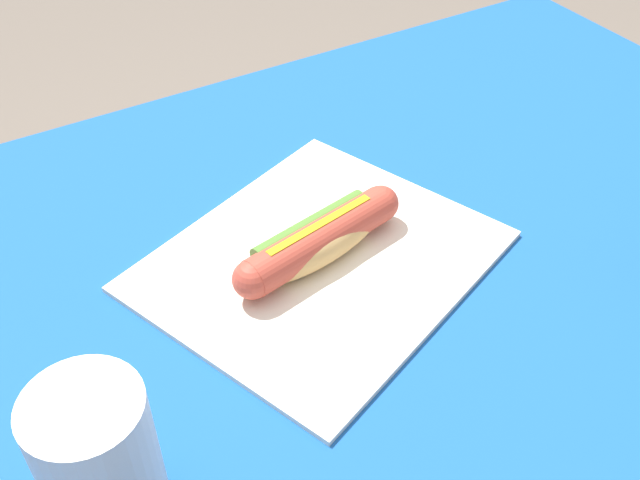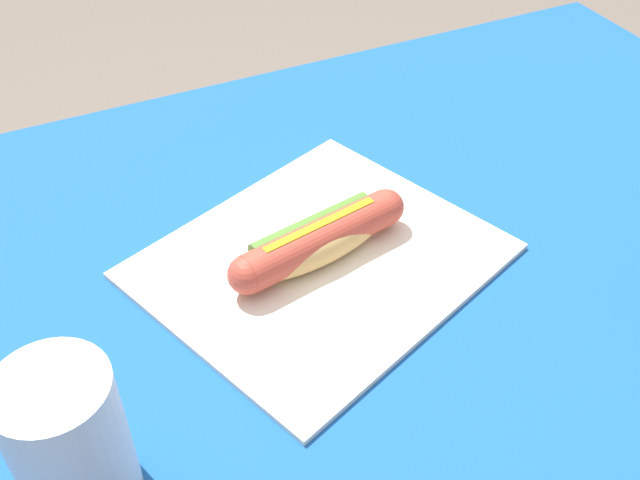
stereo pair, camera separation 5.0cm
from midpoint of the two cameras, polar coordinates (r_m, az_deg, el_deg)
name	(u,v)px [view 1 (the left image)]	position (r m, az deg, el deg)	size (l,w,h in m)	color
dining_table	(379,368)	(0.84, 2.73, -9.72)	(1.17, 0.84, 0.78)	brown
paper_wrapper	(320,261)	(0.74, -1.96, -1.64)	(0.32, 0.27, 0.01)	silver
hot_dog	(319,240)	(0.72, -2.07, -0.04)	(0.20, 0.07, 0.04)	tan
drinking_cup	(100,462)	(0.55, -19.04, -15.74)	(0.08, 0.08, 0.13)	white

